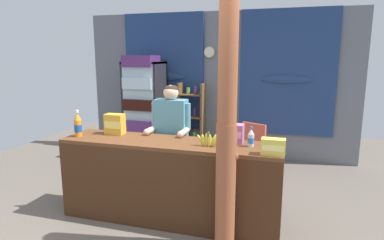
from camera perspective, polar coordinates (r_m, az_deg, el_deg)
name	(u,v)px	position (r m, az deg, el deg)	size (l,w,h in m)	color
ground_plane	(184,192)	(4.80, -1.31, -12.22)	(8.25, 8.25, 0.00)	#665B51
back_wall_curtained	(217,83)	(6.31, 4.36, 6.36)	(5.12, 0.22, 2.69)	slate
stall_counter	(167,176)	(3.76, -4.40, -9.54)	(2.51, 0.59, 0.95)	brown
timber_post	(227,130)	(3.10, 6.00, -1.66)	(0.21, 0.19, 2.54)	#995133
drink_fridge	(144,103)	(6.20, -8.25, 2.95)	(0.67, 0.64, 1.90)	#232328
bottle_shelf_rack	(192,119)	(6.21, -0.07, 0.14)	(0.48, 0.28, 1.39)	brown
plastic_lawn_chair	(258,145)	(5.42, 11.28, -4.17)	(0.59, 0.59, 0.86)	#E5563D
shopkeeper	(171,130)	(4.21, -3.61, -1.78)	(0.51, 0.42, 1.54)	#28282D
soda_bottle_orange_soda	(78,125)	(4.16, -19.06, -0.87)	(0.09, 0.09, 0.32)	orange
soda_bottle_water	(251,138)	(3.56, 10.12, -3.10)	(0.07, 0.07, 0.22)	silver
snack_box_choco_powder	(115,124)	(4.16, -13.14, -0.68)	(0.23, 0.14, 0.25)	gold
snack_box_wafer	(233,133)	(3.69, 7.06, -2.28)	(0.23, 0.16, 0.21)	#B76699
snack_box_instant_noodle	(273,147)	(3.31, 13.82, -4.51)	(0.23, 0.12, 0.16)	#EAD14C
banana_bunch	(208,140)	(3.52, 2.86, -3.51)	(0.28, 0.06, 0.16)	#DBCC42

